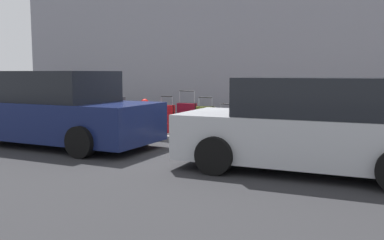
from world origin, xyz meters
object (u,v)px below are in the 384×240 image
suitcase_black_5 (226,125)px  parked_car_navy_1 (57,111)px  suitcase_silver_4 (243,125)px  suitcase_red_8 (167,119)px  fire_hydrant (145,114)px  suitcase_olive_6 (205,121)px  bollard_post (124,113)px  parked_car_silver_0 (309,128)px  suitcase_red_1 (312,127)px  suitcase_maroon_7 (187,118)px  suitcase_maroon_0 (337,132)px  suitcase_teal_2 (288,128)px  suitcase_navy_3 (264,127)px

suitcase_black_5 → parked_car_navy_1: size_ratio=0.17×
suitcase_silver_4 → parked_car_navy_1: bearing=28.9°
suitcase_black_5 → suitcase_red_8: bearing=4.1°
suitcase_red_8 → fire_hydrant: 0.70m
suitcase_silver_4 → suitcase_olive_6: size_ratio=0.74×
bollard_post → parked_car_silver_0: parked_car_silver_0 is taller
suitcase_silver_4 → suitcase_red_1: bearing=-175.0°
suitcase_silver_4 → suitcase_olive_6: (0.99, -0.01, 0.03)m
suitcase_red_8 → suitcase_maroon_7: bearing=-172.1°
suitcase_silver_4 → suitcase_maroon_0: bearing=-176.6°
suitcase_maroon_0 → parked_car_silver_0: parked_car_silver_0 is taller
bollard_post → parked_car_silver_0: (-5.33, 2.01, 0.16)m
fire_hydrant → parked_car_silver_0: bearing=155.5°
suitcase_red_1 → suitcase_black_5: size_ratio=0.96×
suitcase_teal_2 → suitcase_red_8: 3.14m
suitcase_teal_2 → bollard_post: (4.42, 0.15, 0.15)m
suitcase_teal_2 → suitcase_black_5: suitcase_teal_2 is taller
bollard_post → suitcase_teal_2: bearing=-178.0°
suitcase_silver_4 → suitcase_red_8: (2.09, -0.03, 0.03)m
suitcase_maroon_0 → parked_car_navy_1: (5.88, 2.22, 0.40)m
suitcase_olive_6 → suitcase_red_8: (1.11, -0.02, -0.00)m
suitcase_silver_4 → suitcase_maroon_7: suitcase_maroon_7 is taller
suitcase_black_5 → suitcase_maroon_7: suitcase_maroon_7 is taller
parked_car_silver_0 → suitcase_teal_2: bearing=-67.2°
bollard_post → suitcase_maroon_7: bearing=-174.1°
suitcase_olive_6 → fire_hydrant: suitcase_olive_6 is taller
suitcase_red_8 → bollard_post: (1.28, 0.11, 0.09)m
suitcase_teal_2 → suitcase_maroon_7: bearing=-0.8°
suitcase_teal_2 → suitcase_maroon_7: suitcase_maroon_7 is taller
suitcase_teal_2 → fire_hydrant: 3.84m
suitcase_red_1 → suitcase_navy_3: size_ratio=1.21×
suitcase_teal_2 → suitcase_maroon_7: size_ratio=0.74×
suitcase_maroon_0 → parked_car_silver_0: bearing=86.6°
suitcase_silver_4 → bollard_post: bearing=1.4°
suitcase_olive_6 → parked_car_silver_0: size_ratio=0.21×
suitcase_silver_4 → parked_car_navy_1: parked_car_navy_1 is taller
suitcase_teal_2 → suitcase_red_8: bearing=0.7°
suitcase_maroon_7 → suitcase_red_8: size_ratio=1.16×
suitcase_olive_6 → suitcase_maroon_0: bearing=-177.9°
suitcase_red_1 → suitcase_teal_2: bearing=7.2°
fire_hydrant → parked_car_navy_1: size_ratio=0.18×
parked_car_silver_0 → suitcase_red_1: bearing=-79.9°
suitcase_teal_2 → parked_car_navy_1: parked_car_navy_1 is taller
suitcase_black_5 → parked_car_navy_1: bearing=34.1°
suitcase_teal_2 → fire_hydrant: bearing=0.0°
suitcase_navy_3 → suitcase_maroon_7: (2.06, -0.09, 0.10)m
suitcase_teal_2 → suitcase_olive_6: 2.04m
suitcase_olive_6 → bollard_post: 2.39m
suitcase_red_8 → parked_car_navy_1: size_ratio=0.20×
suitcase_teal_2 → suitcase_maroon_0: bearing=-177.1°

